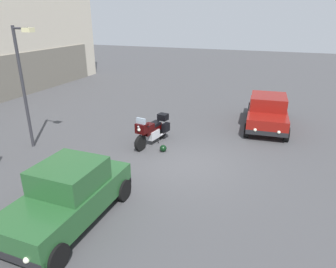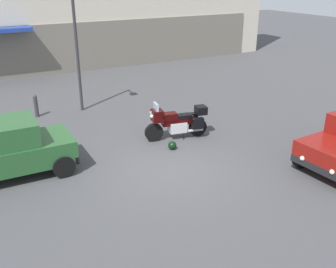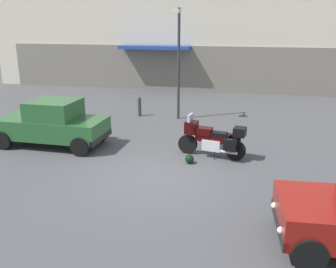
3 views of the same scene
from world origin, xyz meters
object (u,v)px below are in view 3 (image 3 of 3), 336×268
helmet (189,159)px  streetlamp_curbside (178,54)px  motorcycle (213,139)px  bollard_curbside (139,106)px  car_hatchback_near (53,123)px

helmet → streetlamp_curbside: 6.04m
motorcycle → streetlamp_curbside: bearing=-54.8°
helmet → bollard_curbside: (-3.26, 5.38, 0.34)m
car_hatchback_near → streetlamp_curbside: streetlamp_curbside is taller
motorcycle → helmet: bearing=60.4°
motorcycle → bollard_curbside: 6.05m
helmet → car_hatchback_near: size_ratio=0.07×
car_hatchback_near → bollard_curbside: 5.04m
helmet → streetlamp_curbside: (-1.41, 5.18, 2.78)m
streetlamp_curbside → car_hatchback_near: bearing=-128.6°
motorcycle → bollard_curbside: motorcycle is taller
bollard_curbside → car_hatchback_near: bearing=-110.4°
streetlamp_curbside → bollard_curbside: streetlamp_curbside is taller
car_hatchback_near → streetlamp_curbside: bearing=-127.8°
motorcycle → bollard_curbside: size_ratio=2.46×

